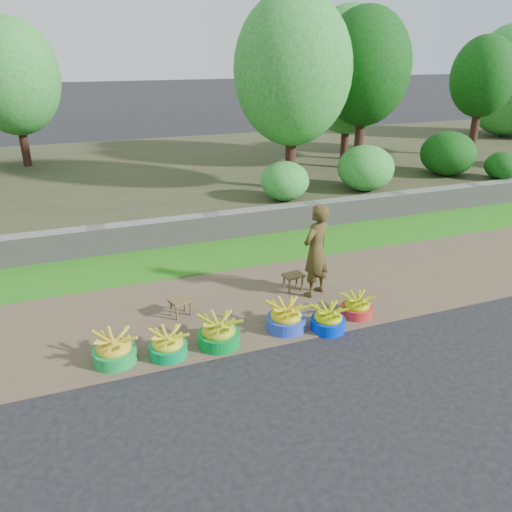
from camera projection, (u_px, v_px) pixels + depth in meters
name	position (u px, v px, depth m)	size (l,w,h in m)	color
ground_plane	(297.00, 342.00, 6.65)	(120.00, 120.00, 0.00)	black
dirt_shoulder	(263.00, 300.00, 7.73)	(80.00, 2.50, 0.02)	brown
grass_verge	(225.00, 254.00, 9.45)	(80.00, 1.50, 0.04)	#297A16
retaining_wall	(212.00, 227.00, 10.08)	(80.00, 0.35, 0.55)	slate
earth_bank	(164.00, 175.00, 14.32)	(80.00, 10.00, 0.50)	#3A3B23
vegetation	(185.00, 91.00, 12.83)	(33.64, 7.73, 4.32)	#321913
basin_a	(114.00, 350.00, 6.15)	(0.54, 0.54, 0.40)	#13953D
basin_b	(168.00, 345.00, 6.28)	(0.48, 0.48, 0.36)	#008743
basin_c	(219.00, 333.00, 6.50)	(0.55, 0.55, 0.41)	#027F2A
basin_d	(286.00, 318.00, 6.87)	(0.55, 0.55, 0.41)	blue
basin_e	(328.00, 319.00, 6.88)	(0.48, 0.48, 0.36)	#002EDA
basin_f	(357.00, 307.00, 7.24)	(0.46, 0.46, 0.34)	red
stool_left	(181.00, 303.00, 7.19)	(0.36, 0.31, 0.26)	brown
stool_right	(293.00, 277.00, 7.96)	(0.34, 0.27, 0.28)	brown
vendor_woman	(316.00, 251.00, 7.63)	(0.54, 0.35, 1.47)	black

